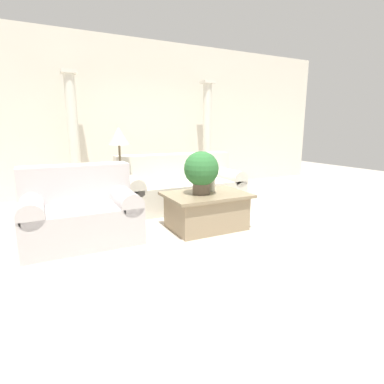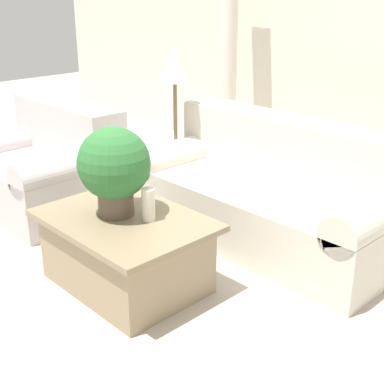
{
  "view_description": "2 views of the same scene",
  "coord_description": "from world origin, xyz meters",
  "px_view_note": "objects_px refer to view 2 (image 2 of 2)",
  "views": [
    {
      "loc": [
        -1.86,
        -3.85,
        1.39
      ],
      "look_at": [
        0.07,
        0.01,
        0.45
      ],
      "focal_mm": 28.0,
      "sensor_mm": 36.0,
      "label": 1
    },
    {
      "loc": [
        2.71,
        -2.2,
        1.92
      ],
      "look_at": [
        0.2,
        0.2,
        0.55
      ],
      "focal_mm": 50.0,
      "sensor_mm": 36.0,
      "label": 2
    }
  ],
  "objects_px": {
    "sofa_long": "(270,193)",
    "loveseat": "(47,166)",
    "potted_plant": "(114,167)",
    "floor_lamp": "(175,75)",
    "coffee_table": "(126,251)"
  },
  "relations": [
    {
      "from": "sofa_long",
      "to": "loveseat",
      "type": "xyz_separation_m",
      "value": [
        -1.8,
        -0.95,
        0.01
      ]
    },
    {
      "from": "potted_plant",
      "to": "floor_lamp",
      "type": "bearing_deg",
      "value": 122.61
    },
    {
      "from": "loveseat",
      "to": "floor_lamp",
      "type": "xyz_separation_m",
      "value": [
        0.74,
        0.9,
        0.8
      ]
    },
    {
      "from": "floor_lamp",
      "to": "coffee_table",
      "type": "bearing_deg",
      "value": -54.82
    },
    {
      "from": "sofa_long",
      "to": "loveseat",
      "type": "relative_size",
      "value": 1.6
    },
    {
      "from": "coffee_table",
      "to": "potted_plant",
      "type": "xyz_separation_m",
      "value": [
        -0.08,
        -0.0,
        0.57
      ]
    },
    {
      "from": "sofa_long",
      "to": "coffee_table",
      "type": "height_order",
      "value": "sofa_long"
    },
    {
      "from": "loveseat",
      "to": "potted_plant",
      "type": "height_order",
      "value": "potted_plant"
    },
    {
      "from": "potted_plant",
      "to": "floor_lamp",
      "type": "height_order",
      "value": "floor_lamp"
    },
    {
      "from": "sofa_long",
      "to": "floor_lamp",
      "type": "xyz_separation_m",
      "value": [
        -1.06,
        -0.04,
        0.81
      ]
    },
    {
      "from": "coffee_table",
      "to": "floor_lamp",
      "type": "bearing_deg",
      "value": 125.18
    },
    {
      "from": "coffee_table",
      "to": "potted_plant",
      "type": "distance_m",
      "value": 0.58
    },
    {
      "from": "potted_plant",
      "to": "loveseat",
      "type": "bearing_deg",
      "value": 167.36
    },
    {
      "from": "sofa_long",
      "to": "loveseat",
      "type": "bearing_deg",
      "value": -152.29
    },
    {
      "from": "coffee_table",
      "to": "potted_plant",
      "type": "bearing_deg",
      "value": -179.21
    }
  ]
}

